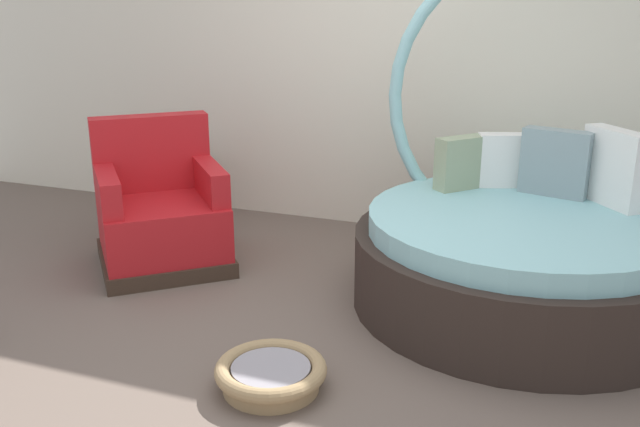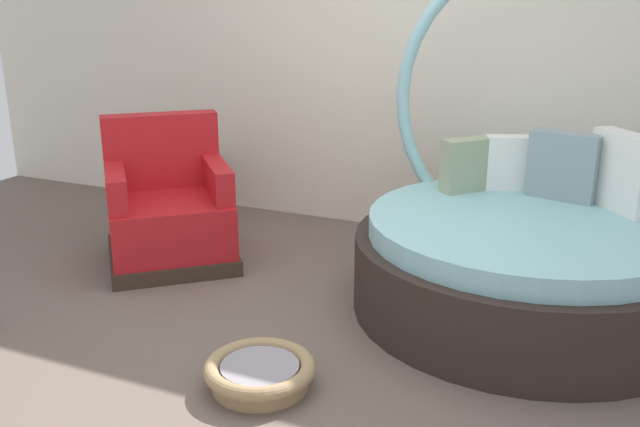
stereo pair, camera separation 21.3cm
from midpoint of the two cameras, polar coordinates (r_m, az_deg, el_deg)
name	(u,v)px [view 2 (the right image)]	position (r m, az deg, el deg)	size (l,w,h in m)	color
ground_plane	(304,348)	(3.62, 0.36, -10.90)	(8.00, 8.00, 0.02)	#66564C
back_wall	(425,25)	(5.11, 9.79, 14.90)	(8.00, 0.12, 2.98)	silver
round_daybed	(529,241)	(4.11, 18.07, -2.20)	(1.89, 1.89, 2.03)	#2D231E
red_armchair	(169,212)	(4.69, -10.98, 0.11)	(1.13, 1.13, 0.94)	#38281E
pet_basket	(260,372)	(3.25, -3.01, -12.83)	(0.51, 0.51, 0.13)	#9E7F56
side_table	(190,163)	(5.58, -9.46, 4.06)	(0.44, 0.44, 0.52)	#2D231E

